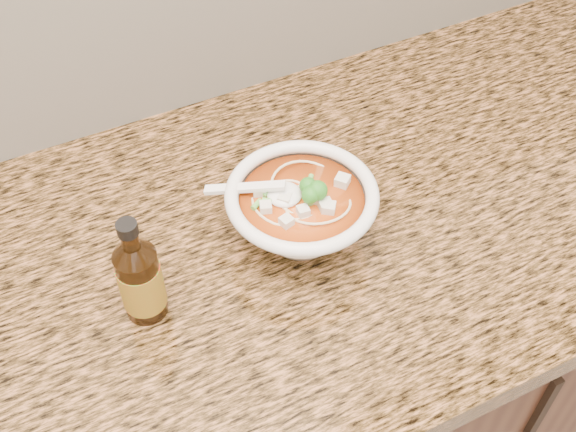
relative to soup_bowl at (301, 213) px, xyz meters
name	(u,v)px	position (x,y,z in m)	size (l,w,h in m)	color
counter_slab	(102,304)	(-0.28, 0.03, -0.07)	(4.00, 0.68, 0.04)	#A7683D
soup_bowl	(301,213)	(0.00, 0.00, 0.00)	(0.21, 0.20, 0.11)	white
hot_sauce_bottle	(140,280)	(-0.23, -0.02, 0.01)	(0.07, 0.07, 0.16)	#311906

